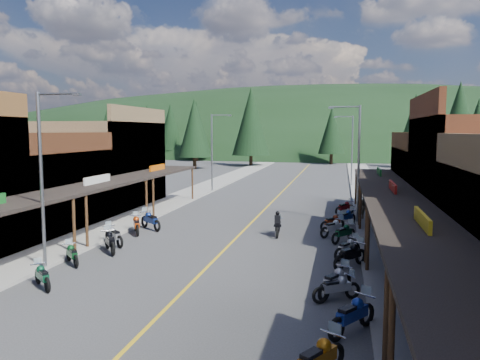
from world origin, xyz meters
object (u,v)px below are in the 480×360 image
Objects in this scene: streetlight_1 at (213,149)px; pine_10 at (194,128)px; bike_east_9 at (333,227)px; streetlight_0 at (44,172)px; pine_3 at (332,130)px; bike_east_3 at (352,313)px; pine_4 at (415,125)px; pine_11 at (459,124)px; pine_0 at (108,130)px; rider_on_bike at (278,226)px; bike_east_2 at (318,358)px; pedestrian_east_a at (391,267)px; pine_9 at (478,130)px; bike_east_10 at (333,221)px; pine_2 at (251,121)px; bike_east_8 at (344,232)px; pine_1 at (196,126)px; bike_east_11 at (346,216)px; bike_east_4 at (337,287)px; shop_west_2 at (26,190)px; bike_west_8 at (137,224)px; pine_7 at (171,127)px; bike_west_5 at (72,253)px; streetlight_3 at (351,147)px; bike_east_5 at (335,280)px; pine_8 at (147,133)px; bike_east_7 at (348,247)px; shop_east_3 at (452,184)px; streetlight_2 at (356,158)px; bike_west_4 at (42,275)px; bike_west_7 at (114,235)px; bike_west_6 at (110,241)px; bike_east_6 at (350,254)px; bike_east_12 at (345,207)px; bike_west_9 at (151,219)px; pedestrian_east_b at (364,206)px.

pine_10 is (-11.05, 28.00, 2.32)m from streetlight_1.
streetlight_0 is at bearing -102.28° from bike_east_9.
bike_east_3 is (2.43, -75.97, -5.82)m from pine_3.
pine_4 is 1.01× the size of pine_11.
pine_0 is 5.23× the size of rider_on_bike.
bike_east_2 is (1.52, -79.10, -5.83)m from pine_3.
pedestrian_east_a is at bearing 103.61° from bike_east_3.
bike_east_10 is (-18.49, -39.56, -5.80)m from pine_9.
pine_2 is at bearing -150.26° from pine_3.
pine_11 reaches higher than bike_east_8.
pine_1 reaches higher than bike_east_8.
bike_east_3 is at bearing -57.05° from bike_east_11.
bike_east_4 is (12.87, -1.23, -3.90)m from streetlight_0.
shop_west_2 reaches higher than bike_west_8.
streetlight_1 is 0.64× the size of pine_1.
pine_9 is at bearing -28.97° from pine_7.
pine_2 is 63.55m from bike_west_5.
pine_0 reaches higher than pedestrian_east_a.
streetlight_0 is 64.17m from pine_2.
streetlight_3 is 0.65× the size of pine_11.
bike_east_5 is at bearing -68.72° from pine_1.
shop_west_2 is at bearing 92.43° from bike_west_5.
pine_11 is at bearing -2.73° from pine_8.
bike_east_10 is at bearing 148.63° from bike_east_4.
bike_east_9 reaches higher than bike_east_7.
shop_east_3 is at bearing -106.91° from pine_9.
streetlight_2 is 3.90× the size of bike_east_10.
bike_west_4 is 0.93× the size of bike_east_10.
pine_11 is 53.51m from bike_east_2.
pine_3 is 65.24m from bike_west_8.
pine_1 is at bearing -136.20° from pedestrian_east_a.
pine_4 reaches higher than bike_west_7.
shop_west_2 and shop_east_3 have the same top height.
shop_west_2 is 21.40m from bike_east_5.
bike_east_9 is at bearing 134.40° from bike_east_7.
pine_3 is 5.38× the size of bike_east_7.
streetlight_3 is (13.90, 36.00, 0.00)m from streetlight_0.
bike_west_6 is 15.35m from bike_east_2.
bike_east_12 is (-0.18, 14.08, -0.06)m from bike_east_6.
bike_west_9 is at bearing -126.61° from bike_east_10.
pine_9 is at bearing -176.42° from pedestrian_east_a.
rider_on_bike is (24.32, -36.87, -5.35)m from pine_8.
bike_east_12 is at bearing -59.36° from pine_7.
pine_7 is at bearing 62.14° from bike_west_5.
pedestrian_east_b is (-0.35, 15.37, -0.05)m from pedestrian_east_a.
shop_west_2 is 65.88m from pine_0.
pine_2 is (-23.75, 46.70, 5.46)m from shop_east_3.
bike_east_5 is at bearing -76.22° from pine_2.
streetlight_3 is at bearing -85.31° from pine_3.
bike_east_4 is at bearing -5.45° from streetlight_0.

